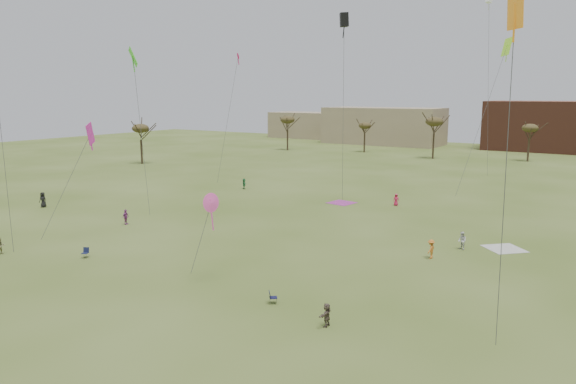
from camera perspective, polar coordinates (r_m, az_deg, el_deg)
The scene contains 18 objects.
ground at distance 38.30m, azimuth -9.98°, elevation -10.86°, with size 260.00×260.00×0.00m, color #3F5219.
spectator_fore_b at distance 53.23m, azimuth -28.10°, elevation -5.05°, with size 0.73×0.57×1.50m, color #8C8859.
spectator_fore_c at distance 33.16m, azimuth 4.10°, elevation -12.82°, with size 1.34×0.43×1.45m, color brown.
flyer_mid_a at distance 72.75m, azimuth -24.47°, elevation -0.74°, with size 0.92×0.60×1.88m, color black.
flyer_mid_b at distance 47.39m, azimuth 14.86°, elevation -5.85°, with size 1.06×0.61×1.65m, color orange.
spectator_mid_d at distance 60.09m, azimuth -16.77°, elevation -2.54°, with size 0.96×0.40×1.63m, color #973F8C.
spectator_mid_e at distance 50.78m, azimuth 17.91°, elevation -4.93°, with size 0.80×0.62×1.64m, color silver.
flyer_far_a at distance 79.36m, azimuth -4.66°, elevation 0.88°, with size 1.41×0.45×1.52m, color #277744.
flyer_far_b at distance 68.52m, azimuth 11.35°, elevation -0.80°, with size 0.74×0.48×1.51m, color #CD234E.
blanket_cream at distance 52.57m, azimuth 21.88°, elevation -5.59°, with size 3.06×3.06×0.03m, color beige.
blanket_plum at distance 69.37m, azimuth 5.68°, elevation -1.15°, with size 3.01×3.01×0.03m, color #A63390.
camp_chair_left at distance 49.27m, azimuth -20.63°, elevation -6.24°, with size 0.69×0.71×0.87m.
camp_chair_center at distance 36.57m, azimuth -1.59°, elevation -11.31°, with size 0.74×0.73×0.87m.
kites_aloft at distance 63.51m, azimuth 10.82°, elevation 15.51°, with size 65.75×66.16×27.76m.
tree_line at distance 108.82m, azimuth 18.35°, elevation 6.30°, with size 117.44×49.32×8.91m.
building_tan at distance 153.30m, azimuth 10.04°, elevation 6.90°, with size 32.00×14.00×10.00m, color #937F60.
building_brick at distance 147.49m, azimuth 25.39°, elevation 6.33°, with size 26.00×16.00×12.00m, color brown.
building_tan_west at distance 173.25m, azimuth 1.72°, elevation 7.10°, with size 20.00×12.00×8.00m, color #937F60.
Camera 1 is at (24.56, -25.98, 13.74)m, focal length 33.66 mm.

